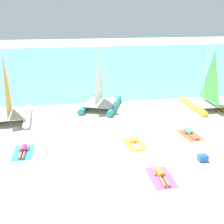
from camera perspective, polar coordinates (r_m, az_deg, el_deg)
The scene contains 14 objects.
ground_plane at distance 23.57m, azimuth -2.17°, elevation 1.49°, with size 120.00×120.00×0.00m, color beige.
ocean_water at distance 43.61m, azimuth -5.98°, elevation 10.04°, with size 120.00×40.00×0.05m, color #5BB2C1.
sailboat_white at distance 21.18m, azimuth -20.09°, elevation 0.44°, with size 2.93×4.37×5.51m.
sailboat_yellow at distance 23.77m, azimuth 18.74°, elevation 2.58°, with size 2.73×4.14×5.28m.
sailboat_teal at distance 22.48m, azimuth -2.38°, elevation 2.79°, with size 4.07×4.96×5.58m.
towel_leftmost at distance 16.51m, azimuth -17.71°, elevation -7.91°, with size 1.10×1.90×0.01m, color #338CD8.
sunbather_leftmost at distance 16.51m, azimuth -17.72°, elevation -7.42°, with size 0.55×1.56×0.30m.
towel_center_left at distance 16.70m, azimuth 4.61°, elevation -6.62°, with size 1.10×1.90×0.01m, color yellow.
sunbather_center_left at distance 16.70m, azimuth 4.55°, elevation -6.13°, with size 0.58×1.57×0.30m.
towel_center_right at distance 13.80m, azimuth 10.01°, elevation -13.08°, with size 1.10×1.90×0.01m, color #D84C99.
sunbather_center_right at distance 13.79m, azimuth 9.95°, elevation -12.49°, with size 0.54×1.56×0.30m.
towel_rightmost at distance 18.53m, azimuth 15.71°, elevation -4.56°, with size 1.10×1.90×0.01m, color #EA5933.
sunbather_rightmost at distance 18.53m, azimuth 15.64°, elevation -4.12°, with size 0.58×1.57×0.30m.
cooler_box at distance 15.60m, azimuth 18.11°, elevation -8.95°, with size 0.50×0.36×0.36m, color blue.
Camera 1 is at (-2.98, -12.16, 7.46)m, focal length 44.60 mm.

